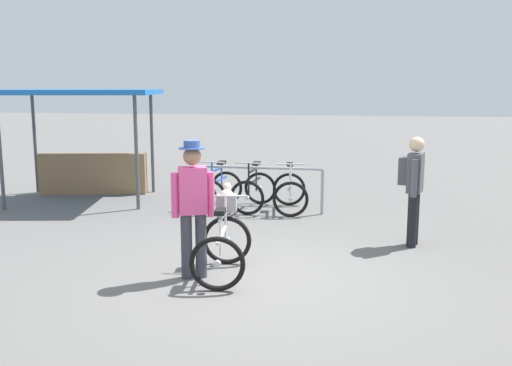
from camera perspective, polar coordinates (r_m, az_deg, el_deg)
ground_plane at (r=7.16m, az=0.04°, el=-9.53°), size 80.00×80.00×0.00m
bike_rack_rail at (r=10.65m, az=0.16°, el=0.43°), size 2.51×0.07×0.88m
racked_bike_blue at (r=11.03m, az=-3.79°, el=-0.68°), size 0.75×1.17×0.98m
racked_bike_black at (r=10.88m, az=-0.22°, el=-0.81°), size 0.74×1.16×0.98m
racked_bike_white at (r=10.78m, az=3.45°, el=-0.93°), size 0.81×1.19×0.97m
featured_bicycle at (r=7.18m, az=-3.32°, el=-5.44°), size 0.78×1.24×1.09m
person_with_featured_bike at (r=6.95m, az=-6.39°, el=-2.07°), size 0.50×0.32×1.72m
pedestrian_with_backpack at (r=8.64m, az=15.65°, el=-0.11°), size 0.40×0.52×1.64m
market_stall at (r=12.53m, az=-16.84°, el=4.91°), size 3.49×2.85×2.30m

